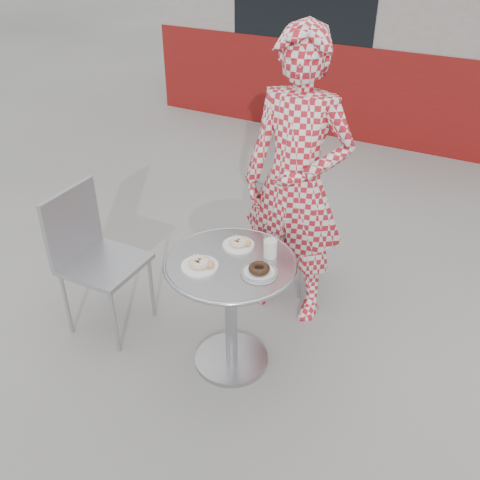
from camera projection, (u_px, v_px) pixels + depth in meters
The scene contains 9 objects.
ground at pixel (235, 357), 3.12m from camera, with size 60.00×60.00×0.00m, color #9D9A95.
bistro_table at pixel (231, 288), 2.81m from camera, with size 0.69×0.69×0.70m.
chair_far at pixel (288, 250), 3.64m from camera, with size 0.38×0.38×0.79m.
chair_left at pixel (107, 288), 3.23m from camera, with size 0.44×0.43×0.89m.
seated_person at pixel (296, 184), 3.06m from camera, with size 0.64×0.42×1.76m, color #AA1A26.
plate_far at pixel (239, 243), 2.83m from camera, with size 0.17×0.17×0.04m.
plate_near at pixel (200, 264), 2.67m from camera, with size 0.19×0.19×0.05m.
plate_checker at pixel (259, 271), 2.62m from camera, with size 0.19×0.19×0.05m.
milk_cup at pixel (270, 248), 2.73m from camera, with size 0.07×0.07×0.12m.
Camera 1 is at (1.12, -1.98, 2.24)m, focal length 40.00 mm.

